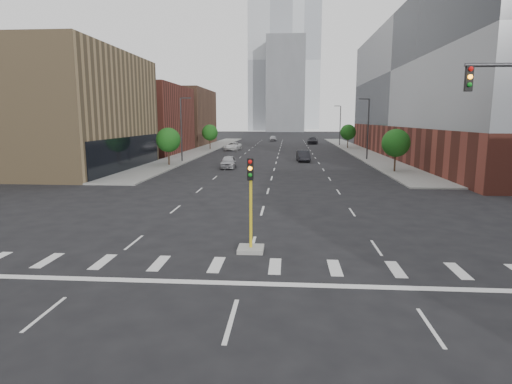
# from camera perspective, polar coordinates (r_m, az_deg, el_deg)

# --- Properties ---
(ground) EXTENTS (400.00, 400.00, 0.00)m
(ground) POSITION_cam_1_polar(r_m,az_deg,el_deg) (12.08, -4.67, -20.88)
(ground) COLOR black
(ground) RESTS_ON ground
(sidewalk_left_far) EXTENTS (5.00, 92.00, 0.15)m
(sidewalk_left_far) POSITION_cam_1_polar(r_m,az_deg,el_deg) (86.11, -6.91, 5.64)
(sidewalk_left_far) COLOR gray
(sidewalk_left_far) RESTS_ON ground
(sidewalk_right_far) EXTENTS (5.00, 92.00, 0.15)m
(sidewalk_right_far) POSITION_cam_1_polar(r_m,az_deg,el_deg) (85.52, 13.31, 5.42)
(sidewalk_right_far) COLOR gray
(sidewalk_right_far) RESTS_ON ground
(building_left_mid) EXTENTS (20.00, 24.00, 14.00)m
(building_left_mid) POSITION_cam_1_polar(r_m,az_deg,el_deg) (58.13, -26.23, 9.61)
(building_left_mid) COLOR #8E7450
(building_left_mid) RESTS_ON ground
(building_left_far_a) EXTENTS (20.00, 22.00, 12.00)m
(building_left_far_a) POSITION_cam_1_polar(r_m,az_deg,el_deg) (81.66, -16.86, 9.24)
(building_left_far_a) COLOR brown
(building_left_far_a) RESTS_ON ground
(building_left_far_b) EXTENTS (20.00, 24.00, 13.00)m
(building_left_far_b) POSITION_cam_1_polar(r_m,az_deg,el_deg) (106.35, -11.80, 9.74)
(building_left_far_b) COLOR brown
(building_left_far_b) RESTS_ON ground
(building_right_main) EXTENTS (24.00, 70.00, 22.00)m
(building_right_main) POSITION_cam_1_polar(r_m,az_deg,el_deg) (75.72, 26.51, 12.43)
(building_right_main) COLOR brown
(building_right_main) RESTS_ON ground
(tower_left) EXTENTS (22.00, 22.00, 70.00)m
(tower_left) POSITION_cam_1_polar(r_m,az_deg,el_deg) (232.26, 1.97, 16.89)
(tower_left) COLOR #B2B7BC
(tower_left) RESTS_ON ground
(tower_right) EXTENTS (20.00, 20.00, 80.00)m
(tower_right) POSITION_cam_1_polar(r_m,az_deg,el_deg) (272.50, 6.29, 16.84)
(tower_right) COLOR #B2B7BC
(tower_right) RESTS_ON ground
(tower_mid) EXTENTS (18.00, 18.00, 44.00)m
(tower_mid) POSITION_cam_1_polar(r_m,az_deg,el_deg) (210.86, 3.96, 14.04)
(tower_mid) COLOR slate
(tower_mid) RESTS_ON ground
(median_traffic_signal) EXTENTS (1.20, 1.20, 4.40)m
(median_traffic_signal) POSITION_cam_1_polar(r_m,az_deg,el_deg) (19.98, -0.71, -5.26)
(median_traffic_signal) COLOR #999993
(median_traffic_signal) RESTS_ON ground
(streetlight_right_a) EXTENTS (1.60, 0.22, 9.07)m
(streetlight_right_a) POSITION_cam_1_polar(r_m,az_deg,el_deg) (66.31, 14.65, 8.46)
(streetlight_right_a) COLOR #2D2D30
(streetlight_right_a) RESTS_ON ground
(streetlight_right_b) EXTENTS (1.60, 0.22, 9.07)m
(streetlight_right_b) POSITION_cam_1_polar(r_m,az_deg,el_deg) (100.95, 11.11, 8.93)
(streetlight_right_b) COLOR #2D2D30
(streetlight_right_b) RESTS_ON ground
(streetlight_left) EXTENTS (1.60, 0.22, 9.07)m
(streetlight_left) POSITION_cam_1_polar(r_m,az_deg,el_deg) (62.13, -9.87, 8.56)
(streetlight_left) COLOR #2D2D30
(streetlight_left) RESTS_ON ground
(tree_left_near) EXTENTS (3.20, 3.20, 4.85)m
(tree_left_near) POSITION_cam_1_polar(r_m,az_deg,el_deg) (57.51, -11.62, 6.81)
(tree_left_near) COLOR #382619
(tree_left_near) RESTS_ON ground
(tree_left_far) EXTENTS (3.20, 3.20, 4.85)m
(tree_left_far) POSITION_cam_1_polar(r_m,az_deg,el_deg) (86.74, -6.18, 7.88)
(tree_left_far) COLOR #382619
(tree_left_far) RESTS_ON ground
(tree_right_near) EXTENTS (3.20, 3.20, 4.85)m
(tree_right_near) POSITION_cam_1_polar(r_m,az_deg,el_deg) (51.82, 18.15, 6.23)
(tree_right_near) COLOR #382619
(tree_right_near) RESTS_ON ground
(tree_right_far) EXTENTS (3.20, 3.20, 4.85)m
(tree_right_far) POSITION_cam_1_polar(r_m,az_deg,el_deg) (91.14, 12.18, 7.81)
(tree_right_far) COLOR #382619
(tree_right_far) RESTS_ON ground
(car_near_left) EXTENTS (2.07, 4.69, 1.57)m
(car_near_left) POSITION_cam_1_polar(r_m,az_deg,el_deg) (53.96, -3.72, 4.03)
(car_near_left) COLOR #A3A4A8
(car_near_left) RESTS_ON ground
(car_mid_right) EXTENTS (2.05, 4.94, 1.59)m
(car_mid_right) POSITION_cam_1_polar(r_m,az_deg,el_deg) (62.80, 6.30, 4.81)
(car_mid_right) COLOR black
(car_mid_right) RESTS_ON ground
(car_far_left) EXTENTS (3.28, 5.95, 1.58)m
(car_far_left) POSITION_cam_1_polar(r_m,az_deg,el_deg) (84.56, -3.13, 6.11)
(car_far_left) COLOR silver
(car_far_left) RESTS_ON ground
(car_deep_right) EXTENTS (2.94, 5.98, 1.67)m
(car_deep_right) POSITION_cam_1_polar(r_m,az_deg,el_deg) (106.74, 7.56, 6.82)
(car_deep_right) COLOR black
(car_deep_right) RESTS_ON ground
(car_distant) EXTENTS (2.11, 4.55, 1.51)m
(car_distant) POSITION_cam_1_polar(r_m,az_deg,el_deg) (120.06, 2.29, 7.17)
(car_distant) COLOR silver
(car_distant) RESTS_ON ground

